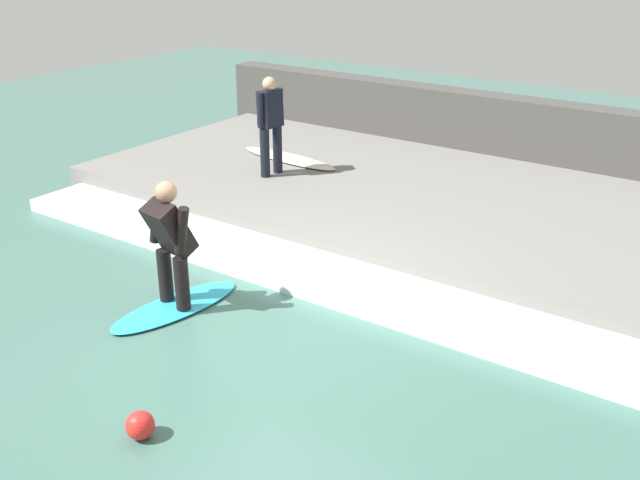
{
  "coord_description": "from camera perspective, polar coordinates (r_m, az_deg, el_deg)",
  "views": [
    {
      "loc": [
        -5.4,
        -4.35,
        3.95
      ],
      "look_at": [
        0.87,
        0.0,
        0.7
      ],
      "focal_mm": 42.0,
      "sensor_mm": 36.0,
      "label": 1
    }
  ],
  "objects": [
    {
      "name": "ground_plane",
      "position": [
        7.99,
        -3.58,
        -6.64
      ],
      "size": [
        28.0,
        28.0,
        0.0
      ],
      "primitive_type": "plane",
      "color": "#426B60"
    },
    {
      "name": "marker_buoy",
      "position": [
        6.54,
        -13.55,
        -13.56
      ],
      "size": [
        0.24,
        0.24,
        0.24
      ],
      "primitive_type": "sphere",
      "color": "red",
      "rests_on": "ground_plane"
    },
    {
      "name": "back_wall",
      "position": [
        12.89,
        13.96,
        7.63
      ],
      "size": [
        0.5,
        11.26,
        1.34
      ],
      "primitive_type": "cube",
      "color": "#474442",
      "rests_on": "ground_plane"
    },
    {
      "name": "surfer_waiting_near",
      "position": [
        11.3,
        -3.8,
        9.06
      ],
      "size": [
        0.51,
        0.27,
        1.49
      ],
      "color": "black",
      "rests_on": "concrete_ledge"
    },
    {
      "name": "wave_foam_crest",
      "position": [
        8.77,
        1.06,
        -3.09
      ],
      "size": [
        0.94,
        10.19,
        0.17
      ],
      "primitive_type": "cube",
      "color": "silver",
      "rests_on": "ground_plane"
    },
    {
      "name": "surfer_riding",
      "position": [
        8.13,
        -11.36,
        0.12
      ],
      "size": [
        0.53,
        0.67,
        1.42
      ],
      "color": "black",
      "rests_on": "surfboard_riding"
    },
    {
      "name": "surfboard_waiting_near",
      "position": [
        12.23,
        -2.4,
        6.26
      ],
      "size": [
        0.65,
        1.97,
        0.06
      ],
      "color": "beige",
      "rests_on": "concrete_ledge"
    },
    {
      "name": "surfboard_riding",
      "position": [
        8.47,
        -10.93,
        -4.97
      ],
      "size": [
        1.71,
        0.79,
        0.06
      ],
      "color": "#2DADD1",
      "rests_on": "ground_plane"
    },
    {
      "name": "concrete_ledge",
      "position": [
        10.87,
        8.92,
        2.56
      ],
      "size": [
        4.4,
        10.73,
        0.39
      ],
      "primitive_type": "cube",
      "color": "slate",
      "rests_on": "ground_plane"
    }
  ]
}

